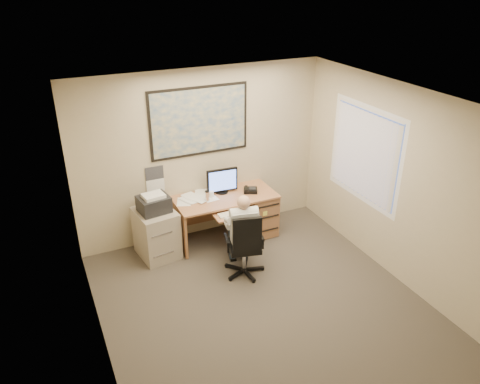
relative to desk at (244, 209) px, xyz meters
name	(u,v)px	position (x,y,z in m)	size (l,w,h in m)	color
room_shell	(270,219)	(-0.56, -1.90, 0.91)	(4.00, 4.50, 2.70)	#3E372F
desk	(244,209)	(0.00, 0.00, 0.00)	(1.60, 0.97, 1.15)	#B4774D
world_map	(199,121)	(-0.58, 0.33, 1.46)	(1.56, 0.03, 1.06)	#1E4C93
wall_calendar	(155,179)	(-1.33, 0.34, 0.64)	(0.28, 0.01, 0.42)	white
window_blinds	(364,154)	(1.41, -1.10, 1.11)	(0.06, 1.40, 1.30)	silver
filing_cabinet	(156,229)	(-1.47, -0.04, 0.00)	(0.62, 0.71, 1.04)	#A49784
office_chair	(246,256)	(-0.46, -1.07, -0.15)	(0.73, 0.73, 1.01)	black
person	(243,235)	(-0.47, -0.99, 0.17)	(0.49, 0.71, 1.22)	silver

